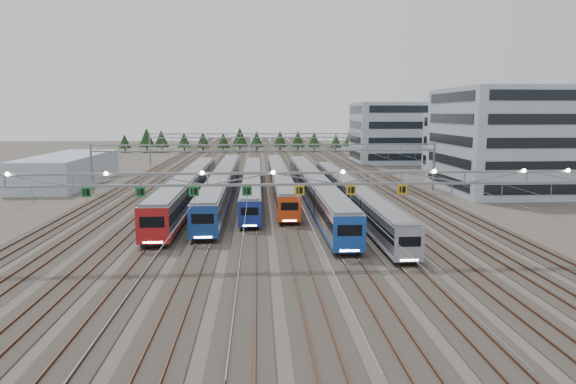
{
  "coord_description": "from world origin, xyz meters",
  "views": [
    {
      "loc": [
        -1.27,
        -43.63,
        12.9
      ],
      "look_at": [
        2.28,
        17.13,
        3.5
      ],
      "focal_mm": 32.0,
      "sensor_mm": 36.0,
      "label": 1
    }
  ],
  "objects": [
    {
      "name": "treeline",
      "position": [
        -7.2,
        128.29,
        4.23
      ],
      "size": [
        81.2,
        5.6,
        7.02
      ],
      "color": "#332114",
      "rests_on": "ground"
    },
    {
      "name": "depot_bldg_north",
      "position": [
        35.12,
        89.96,
        7.79
      ],
      "size": [
        22.0,
        18.0,
        15.57
      ],
      "primitive_type": "cube",
      "color": "#9EB0BD",
      "rests_on": "ground"
    },
    {
      "name": "gantry_mid",
      "position": [
        0.0,
        40.0,
        6.39
      ],
      "size": [
        56.36,
        0.36,
        8.0
      ],
      "color": "gray",
      "rests_on": "ground"
    },
    {
      "name": "train_d",
      "position": [
        2.25,
        41.61,
        2.01
      ],
      "size": [
        2.7,
        56.46,
        3.52
      ],
      "color": "black",
      "rests_on": "ground"
    },
    {
      "name": "train_a",
      "position": [
        -11.25,
        30.27,
        2.31
      ],
      "size": [
        3.16,
        52.71,
        4.12
      ],
      "color": "black",
      "rests_on": "ground"
    },
    {
      "name": "west_shed",
      "position": [
        -35.9,
        51.74,
        2.66
      ],
      "size": [
        10.0,
        30.0,
        5.31
      ],
      "primitive_type": "cube",
      "color": "#9EB0BD",
      "rests_on": "ground"
    },
    {
      "name": "depot_bldg_mid",
      "position": [
        43.73,
        65.41,
        6.47
      ],
      "size": [
        14.0,
        16.0,
        12.95
      ],
      "primitive_type": "cube",
      "color": "#9EB0BD",
      "rests_on": "ground"
    },
    {
      "name": "gantry_near",
      "position": [
        -0.05,
        -0.12,
        7.09
      ],
      "size": [
        56.36,
        0.61,
        8.08
      ],
      "color": "gray",
      "rests_on": "ground"
    },
    {
      "name": "gantry_far",
      "position": [
        0.0,
        85.0,
        6.39
      ],
      "size": [
        56.36,
        0.36,
        8.0
      ],
      "color": "gray",
      "rests_on": "ground"
    },
    {
      "name": "train_b",
      "position": [
        -6.75,
        36.04,
        2.2
      ],
      "size": [
        2.99,
        60.42,
        3.9
      ],
      "color": "black",
      "rests_on": "ground"
    },
    {
      "name": "ground",
      "position": [
        0.0,
        0.0,
        0.0
      ],
      "size": [
        400.0,
        400.0,
        0.0
      ],
      "primitive_type": "plane",
      "color": "#47423A",
      "rests_on": "ground"
    },
    {
      "name": "train_c",
      "position": [
        -2.25,
        38.13,
        1.93
      ],
      "size": [
        2.59,
        53.89,
        3.36
      ],
      "color": "black",
      "rests_on": "ground"
    },
    {
      "name": "track_bed",
      "position": [
        0.0,
        100.0,
        1.49
      ],
      "size": [
        54.0,
        260.0,
        5.42
      ],
      "color": "#2D2823",
      "rests_on": "ground"
    },
    {
      "name": "train_e",
      "position": [
        6.75,
        30.74,
        2.2
      ],
      "size": [
        2.99,
        61.38,
        3.9
      ],
      "color": "black",
      "rests_on": "ground"
    },
    {
      "name": "train_f",
      "position": [
        11.25,
        25.73,
        1.93
      ],
      "size": [
        2.59,
        57.32,
        3.37
      ],
      "color": "black",
      "rests_on": "ground"
    },
    {
      "name": "depot_bldg_south",
      "position": [
        38.96,
        38.88,
        8.46
      ],
      "size": [
        18.0,
        22.0,
        16.93
      ],
      "primitive_type": "cube",
      "color": "#9EB0BD",
      "rests_on": "ground"
    }
  ]
}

